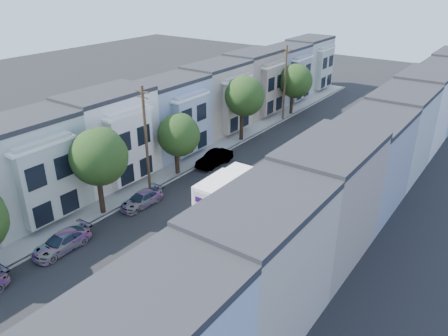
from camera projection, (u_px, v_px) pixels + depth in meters
name	position (u px, v px, depth m)	size (l,w,h in m)	color
ground	(188.00, 220.00, 36.55)	(160.00, 160.00, 0.00)	black
road_slab	(276.00, 161.00, 47.61)	(12.00, 70.00, 0.02)	black
curb_left	(231.00, 149.00, 50.78)	(0.30, 70.00, 0.15)	gray
curb_right	(328.00, 175.00, 44.38)	(0.30, 70.00, 0.15)	gray
sidewalk_left	(222.00, 146.00, 51.47)	(2.60, 70.00, 0.15)	gray
sidewalk_right	(340.00, 178.00, 43.69)	(2.60, 70.00, 0.15)	gray
centerline	(276.00, 161.00, 47.61)	(0.12, 70.00, 0.01)	gold
townhouse_row_left	(197.00, 140.00, 53.51)	(5.00, 70.00, 8.50)	gray
townhouse_row_right	(378.00, 189.00, 41.71)	(5.00, 70.00, 8.50)	gray
tree_b	(98.00, 157.00, 35.13)	(4.70, 4.70, 7.76)	black
tree_c	(178.00, 135.00, 42.71)	(4.21, 4.21, 6.46)	black
tree_d	(244.00, 96.00, 50.84)	(4.70, 4.70, 7.97)	black
tree_e	(295.00, 81.00, 60.70)	(4.70, 4.70, 7.23)	black
tree_far_r	(389.00, 107.00, 54.07)	(3.10, 3.10, 5.14)	black
utility_pole_near	(146.00, 140.00, 39.20)	(1.60, 0.26, 10.00)	#42301E
utility_pole_far	(285.00, 83.00, 58.38)	(1.60, 0.26, 10.00)	#42301E
fedex_truck	(226.00, 191.00, 37.53)	(2.55, 6.62, 3.18)	white
lead_sedan	(291.00, 161.00, 45.88)	(2.00, 4.76, 1.43)	black
parked_left_b	(62.00, 242.00, 32.47)	(1.87, 4.46, 1.34)	black
parked_left_c	(142.00, 199.00, 38.58)	(1.73, 4.11, 1.23)	silver
parked_left_d	(214.00, 159.00, 46.44)	(1.60, 4.53, 1.51)	#54080D
parked_right_a	(163.00, 290.00, 27.57)	(1.50, 4.26, 1.42)	#313537
parked_right_b	(220.00, 245.00, 32.15)	(1.39, 3.94, 1.31)	silver
parked_right_c	(334.00, 154.00, 47.74)	(1.50, 4.26, 1.42)	black
parked_right_d	(357.00, 135.00, 53.06)	(2.01, 4.79, 1.44)	black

